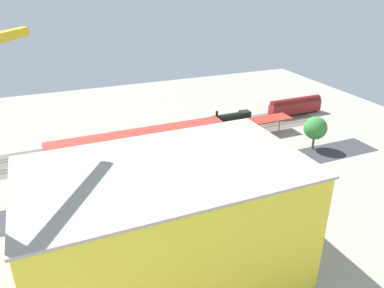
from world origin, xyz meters
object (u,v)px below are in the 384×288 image
Objects in this scene: construction_building at (168,224)px; street_tree_2 at (42,176)px; street_tree_0 at (315,128)px; locomotive at (233,119)px; parked_car_3 at (227,179)px; box_truck_0 at (202,194)px; passenger_coach at (295,106)px; street_tree_1 at (222,146)px; street_tree_3 at (258,142)px; parked_car_2 at (250,176)px; platform_canopy_near at (207,129)px; platform_canopy_far at (138,132)px; parked_car_4 at (199,187)px; parked_car_6 at (144,198)px; traffic_light at (195,174)px; box_truck_1 at (82,217)px; parked_car_1 at (271,170)px; parked_car_0 at (296,165)px; parked_car_5 at (173,191)px.

street_tree_2 is (17.10, -29.11, -3.39)m from construction_building.
construction_building is at bearing 29.74° from street_tree_0.
street_tree_2 is at bearing 23.12° from locomotive.
box_truck_0 reaches higher than parked_car_3.
passenger_coach is 2.11× the size of street_tree_2.
street_tree_3 is at bearing 172.83° from street_tree_1.
passenger_coach is 47.97m from parked_car_2.
box_truck_0 is at bearing -128.52° from construction_building.
platform_canopy_near is 1.08× the size of platform_canopy_far.
street_tree_2 is at bearing 0.59° from street_tree_3.
locomotive is 2.12× the size of street_tree_1.
parked_car_4 is 0.59× the size of street_tree_1.
parked_car_2 is (12.48, 31.97, -1.10)m from locomotive.
traffic_light is (-11.02, 0.99, 3.85)m from parked_car_6.
parked_car_4 is 0.88× the size of parked_car_6.
street_tree_2 is 1.31× the size of traffic_light.
street_tree_2 reaches higher than locomotive.
box_truck_1 is at bearing 58.36° from platform_canopy_far.
parked_car_2 is (-18.92, 27.80, -3.06)m from platform_canopy_far.
street_tree_1 is (15.06, 22.42, 2.90)m from locomotive.
street_tree_1 is 0.75× the size of street_tree_2.
construction_building is (14.27, 21.26, 8.65)m from parked_car_4.
parked_car_1 is (-7.09, 21.36, -3.45)m from platform_canopy_near.
box_truck_1 is at bearing 19.80° from street_tree_1.
parked_car_3 is 9.53m from traffic_light.
parked_car_1 is 18.66m from parked_car_4.
parked_car_4 is 32.76m from street_tree_2.
parked_car_4 is (25.81, 0.37, 0.01)m from parked_car_0.
street_tree_1 is at bearing 131.86° from platform_canopy_far.
parked_car_6 is at bearing 0.27° from parked_car_1.
street_tree_3 reaches higher than parked_car_6.
locomotive is 3.59× the size of parked_car_4.
street_tree_1 reaches higher than parked_car_0.
platform_canopy_near reaches higher than platform_canopy_far.
passenger_coach is 2.83× the size of street_tree_1.
parked_car_2 is at bearing -179.96° from parked_car_4.
platform_canopy_far reaches higher than parked_car_2.
parked_car_4 is 12.41m from parked_car_6.
locomotive is 1.58× the size of street_tree_2.
locomotive is 36.07m from parked_car_3.
parked_car_0 is at bearing 149.68° from street_tree_1.
construction_building reaches higher than traffic_light.
street_tree_1 is 1.03× the size of street_tree_3.
platform_canopy_far is at bearing -81.35° from box_truck_0.
box_truck_1 is at bearing 4.82° from parked_car_2.
traffic_light is (-23.98, -2.50, 2.86)m from box_truck_1.
parked_car_2 is at bearing 18.09° from street_tree_0.
traffic_light reaches higher than platform_canopy_near.
parked_car_2 is at bearing 178.25° from parked_car_5.
locomotive is at bearing -127.56° from construction_building.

